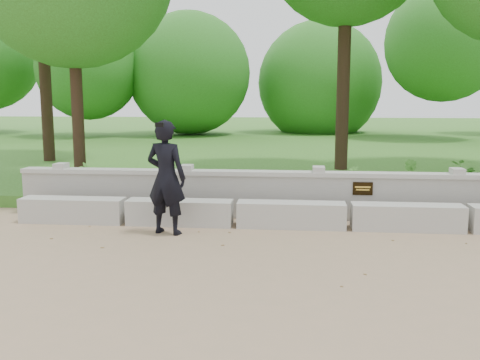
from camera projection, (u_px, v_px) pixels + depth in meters
name	position (u px, v px, depth m)	size (l,w,h in m)	color
ground	(362.00, 261.00, 7.50)	(80.00, 80.00, 0.00)	#95785B
lawn	(318.00, 151.00, 21.24)	(40.00, 22.00, 0.25)	#2F5B19
concrete_bench	(349.00, 216.00, 9.33)	(11.90, 0.45, 0.45)	#B1AEA7
parapet_wall	(345.00, 195.00, 9.98)	(12.50, 0.35, 0.90)	#A6A49D
man_main	(166.00, 177.00, 8.89)	(0.80, 0.73, 1.92)	black
shrub_a	(87.00, 179.00, 11.16)	(0.36, 0.24, 0.68)	#46882E
shrub_b	(412.00, 173.00, 12.24)	(0.34, 0.27, 0.61)	#46882E
shrub_c	(467.00, 177.00, 11.39)	(0.61, 0.53, 0.68)	#46882E
shrub_d	(351.00, 182.00, 10.93)	(0.36, 0.32, 0.64)	#46882E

